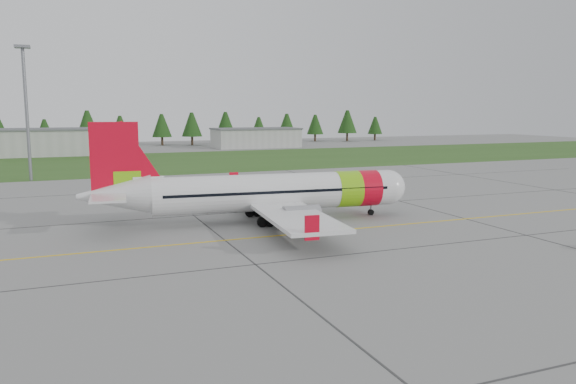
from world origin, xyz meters
name	(u,v)px	position (x,y,z in m)	size (l,w,h in m)	color
ground	(431,246)	(0.00, 0.00, 0.00)	(320.00, 320.00, 0.00)	gray
aircraft	(269,193)	(-8.71, 14.43, 2.83)	(32.39, 29.97, 9.81)	silver
service_van	(119,165)	(-19.04, 54.88, 2.22)	(1.55, 1.46, 4.43)	white
grass_strip	(200,161)	(0.00, 82.00, 0.01)	(320.00, 50.00, 0.03)	#30561E
taxi_guideline	(380,226)	(0.00, 8.00, 0.01)	(120.00, 0.25, 0.02)	gold
hangar_west	(50,143)	(-30.00, 110.00, 3.00)	(32.00, 14.00, 6.00)	#A8A8A3
hangar_east	(256,138)	(25.00, 118.00, 2.60)	(24.00, 12.00, 5.20)	#A8A8A3
floodlight_mast	(27,115)	(-32.00, 58.00, 10.00)	(0.50, 0.50, 20.00)	slate
treeline	(157,129)	(0.00, 138.00, 5.00)	(160.00, 8.00, 10.00)	#1C3F14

